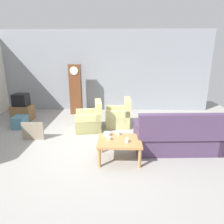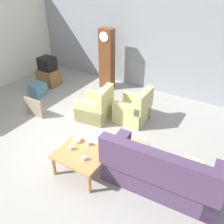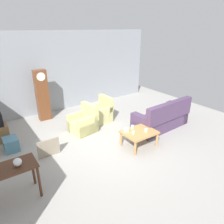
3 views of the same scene
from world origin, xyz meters
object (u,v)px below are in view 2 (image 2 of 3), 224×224
tv_crt (47,63)px  framed_picture_leaning (34,107)px  coffee_table_wood (81,156)px  storage_box_blue (38,90)px  grandfather_clock (107,59)px  cup_white_porcelain (84,158)px  cup_cream_tall (71,148)px  armchair_olive_far (134,110)px  cup_blue_rimmed (89,143)px  couch_floral (161,173)px  tv_stand_cabinet (49,77)px  armchair_olive_near (96,108)px  bowl_white_stacked (77,140)px

tv_crt → framed_picture_leaning: bearing=-57.8°
coffee_table_wood → storage_box_blue: (-3.18, 1.92, -0.22)m
grandfather_clock → cup_white_porcelain: grandfather_clock is taller
tv_crt → cup_cream_tall: (3.22, -2.69, -0.23)m
coffee_table_wood → framed_picture_leaning: 2.60m
armchair_olive_far → cup_blue_rimmed: armchair_olive_far is taller
couch_floral → tv_stand_cabinet: size_ratio=3.15×
cup_cream_tall → tv_crt: bearing=140.1°
armchair_olive_far → grandfather_clock: size_ratio=0.48×
cup_white_porcelain → couch_floral: bearing=23.1°
armchair_olive_near → cup_blue_rimmed: (0.88, -1.48, 0.21)m
framed_picture_leaning → storage_box_blue: 1.21m
couch_floral → tv_crt: (-4.90, 2.25, 0.39)m
tv_crt → cup_white_porcelain: (3.61, -2.80, -0.22)m
grandfather_clock → cup_blue_rimmed: grandfather_clock is taller
cup_blue_rimmed → bowl_white_stacked: 0.27m
tv_crt → framed_picture_leaning: (1.06, -1.68, -0.49)m
coffee_table_wood → grandfather_clock: size_ratio=0.50×
armchair_olive_near → couch_floral: bearing=-29.5°
grandfather_clock → cup_cream_tall: grandfather_clock is taller
coffee_table_wood → storage_box_blue: coffee_table_wood is taller
tv_stand_cabinet → cup_blue_rimmed: 4.19m
cup_cream_tall → armchair_olive_near: bearing=110.8°
framed_picture_leaning → cup_cream_tall: (2.16, -1.01, 0.26)m
couch_floral → cup_blue_rimmed: couch_floral is taller
cup_cream_tall → armchair_olive_far: bearing=83.9°
cup_cream_tall → storage_box_blue: bearing=147.0°
cup_cream_tall → bowl_white_stacked: size_ratio=0.50×
tv_crt → cup_blue_rimmed: tv_crt is taller
armchair_olive_far → grandfather_clock: 2.25m
grandfather_clock → storage_box_blue: grandfather_clock is taller
tv_stand_cabinet → cup_cream_tall: cup_cream_tall is taller
tv_crt → cup_cream_tall: size_ratio=5.83×
couch_floral → cup_white_porcelain: bearing=-156.9°
cup_white_porcelain → bowl_white_stacked: bearing=141.4°
grandfather_clock → tv_stand_cabinet: grandfather_clock is taller
couch_floral → cup_blue_rimmed: (-1.47, -0.15, 0.17)m
armchair_olive_far → grandfather_clock: bearing=141.3°
armchair_olive_near → tv_stand_cabinet: armchair_olive_near is taller
grandfather_clock → framed_picture_leaning: 2.72m
storage_box_blue → bowl_white_stacked: size_ratio=2.87×
coffee_table_wood → cup_cream_tall: 0.25m
grandfather_clock → coffee_table_wood: bearing=-64.7°
storage_box_blue → cup_white_porcelain: (3.34, -2.02, 0.33)m
storage_box_blue → cup_cream_tall: bearing=-33.0°
armchair_olive_near → cup_white_porcelain: 2.17m
coffee_table_wood → tv_stand_cabinet: 4.38m
tv_crt → tv_stand_cabinet: bearing=0.0°
framed_picture_leaning → cup_white_porcelain: size_ratio=6.97×
framed_picture_leaning → cup_white_porcelain: cup_white_porcelain is taller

